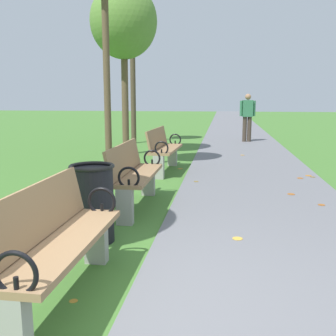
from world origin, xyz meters
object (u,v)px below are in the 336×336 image
at_px(park_bench_1, 56,241).
at_px(trash_bin, 93,203).
at_px(park_bench_2, 134,174).
at_px(pedestrian_walking, 247,115).
at_px(park_bench_3, 164,149).
at_px(tree_4, 132,19).
at_px(tree_3, 124,23).

xyz_separation_m(park_bench_1, trash_bin, (-0.15, 1.28, -0.06)).
height_order(park_bench_2, pedestrian_walking, pedestrian_walking).
bearing_deg(park_bench_2, park_bench_3, 90.00).
bearing_deg(tree_4, tree_3, -81.68).
height_order(park_bench_1, park_bench_2, same).
relative_size(pedestrian_walking, trash_bin, 1.93).
distance_m(pedestrian_walking, trash_bin, 10.10).
bearing_deg(tree_4, pedestrian_walking, 12.58).
relative_size(park_bench_2, trash_bin, 1.91).
distance_m(park_bench_1, pedestrian_walking, 11.32).
bearing_deg(tree_4, trash_bin, -79.83).
bearing_deg(pedestrian_walking, park_bench_3, -109.26).
relative_size(park_bench_2, tree_3, 0.37).
relative_size(park_bench_1, park_bench_2, 1.00).
height_order(park_bench_2, trash_bin, park_bench_2).
bearing_deg(pedestrian_walking, tree_3, -134.45).
height_order(park_bench_1, park_bench_3, same).
bearing_deg(park_bench_3, park_bench_2, -90.00).
bearing_deg(tree_3, tree_4, 98.32).
bearing_deg(tree_3, pedestrian_walking, 45.55).
height_order(park_bench_1, tree_4, tree_4).
bearing_deg(tree_3, trash_bin, -79.08).
bearing_deg(park_bench_1, trash_bin, 96.57).
relative_size(park_bench_3, trash_bin, 1.93).
distance_m(park_bench_1, park_bench_2, 2.61).
height_order(tree_4, pedestrian_walking, tree_4).
height_order(park_bench_1, trash_bin, park_bench_1).
bearing_deg(trash_bin, pedestrian_walking, 77.59).
distance_m(park_bench_2, pedestrian_walking, 8.77).
height_order(park_bench_3, tree_3, tree_3).
bearing_deg(trash_bin, tree_4, 100.17).
distance_m(park_bench_2, tree_3, 6.01).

